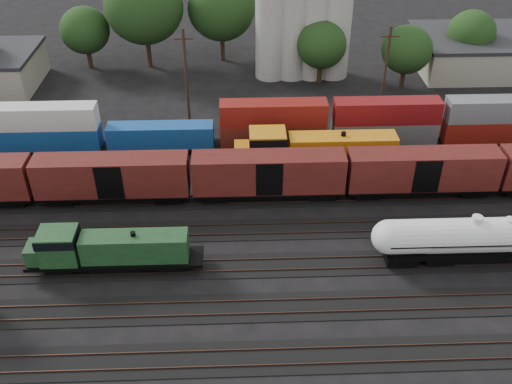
{
  "coord_description": "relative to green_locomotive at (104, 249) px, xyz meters",
  "views": [
    {
      "loc": [
        -5.93,
        -42.19,
        33.8
      ],
      "look_at": [
        -4.35,
        2.0,
        3.0
      ],
      "focal_mm": 40.0,
      "sensor_mm": 36.0,
      "label": 1
    }
  ],
  "objects": [
    {
      "name": "tank_car_a",
      "position": [
        31.46,
        -0.0,
        0.44
      ],
      "size": [
        17.51,
        3.13,
        4.59
      ],
      "color": "silver",
      "rests_on": "ground"
    },
    {
      "name": "tank_car_b",
      "position": [
        34.36,
        0.0,
        0.28
      ],
      "size": [
        16.39,
        2.93,
        4.29
      ],
      "color": "silver",
      "rests_on": "ground"
    },
    {
      "name": "industrial_sheds",
      "position": [
        24.09,
        40.25,
        0.28
      ],
      "size": [
        119.38,
        17.26,
        5.1
      ],
      "color": "#9E937F",
      "rests_on": "ground"
    },
    {
      "name": "utility_poles",
      "position": [
        17.46,
        27.0,
        3.93
      ],
      "size": [
        122.2,
        0.36,
        12.0
      ],
      "color": "black",
      "rests_on": "ground"
    },
    {
      "name": "boxcar_string",
      "position": [
        37.57,
        10.0,
        0.83
      ],
      "size": [
        184.4,
        2.9,
        4.2
      ],
      "color": "black",
      "rests_on": "ground"
    },
    {
      "name": "tracks",
      "position": [
        17.46,
        5.0,
        -2.24
      ],
      "size": [
        180.0,
        33.2,
        0.2
      ],
      "color": "black",
      "rests_on": "ground"
    },
    {
      "name": "ground",
      "position": [
        17.46,
        5.0,
        -2.28
      ],
      "size": [
        600.0,
        600.0,
        0.0
      ],
      "primitive_type": "plane",
      "color": "black"
    },
    {
      "name": "tree_band",
      "position": [
        5.72,
        42.92,
        4.79
      ],
      "size": [
        164.53,
        21.42,
        14.47
      ],
      "color": "black",
      "rests_on": "ground"
    },
    {
      "name": "container_wall",
      "position": [
        7.03,
        20.0,
        0.48
      ],
      "size": [
        164.73,
        2.6,
        5.8
      ],
      "color": "black",
      "rests_on": "ground"
    },
    {
      "name": "green_locomotive",
      "position": [
        0.0,
        0.0,
        0.0
      ],
      "size": [
        14.96,
        2.64,
        3.96
      ],
      "color": "black",
      "rests_on": "ground"
    },
    {
      "name": "orange_locomotive",
      "position": [
        19.37,
        15.0,
        0.42
      ],
      "size": [
        19.03,
        3.17,
        4.76
      ],
      "color": "black",
      "rests_on": "ground"
    }
  ]
}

